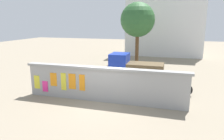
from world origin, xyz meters
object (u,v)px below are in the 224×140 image
Objects in this scene: auto_rickshaw_truck at (133,68)px; person_walking at (115,79)px; bicycle_far at (176,88)px; bicycle_near at (85,85)px; tree_roadside at (138,20)px; motorcycle at (79,75)px.

auto_rickshaw_truck reaches higher than person_walking.
bicycle_far is 1.06× the size of person_walking.
bicycle_near and bicycle_far have the same top height.
bicycle_near is 2.02m from person_walking.
person_walking is 0.28× the size of tree_roadside.
tree_roadside reaches higher than bicycle_far.
person_walking is (3.09, -1.96, 0.52)m from motorcycle.
bicycle_far is 3.49m from person_walking.
bicycle_near is 1.03× the size of person_walking.
auto_rickshaw_truck is 3.66m from bicycle_far.
tree_roadside is at bearing 93.33° from person_walking.
bicycle_far is 10.24m from tree_roadside.
person_walking is (-3.22, -1.20, 0.62)m from bicycle_far.
motorcycle is 6.36m from bicycle_far.
motorcycle is at bearing 147.58° from person_walking.
auto_rickshaw_truck reaches higher than bicycle_near.
bicycle_near is (1.19, -1.69, -0.10)m from motorcycle.
auto_rickshaw_truck is at bearing 84.09° from person_walking.
tree_roadside is (-0.58, 9.92, 3.15)m from person_walking.
tree_roadside reaches higher than bicycle_near.
auto_rickshaw_truck is at bearing -81.87° from tree_roadside.
bicycle_far is 0.30× the size of tree_roadside.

